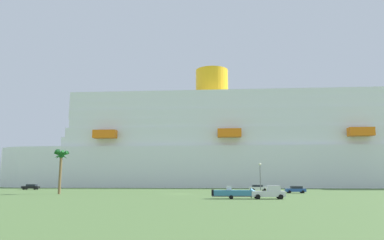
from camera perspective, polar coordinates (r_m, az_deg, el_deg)
ground_plane at (r=108.32m, az=0.95°, el=-11.05°), size 600.00×600.00×0.00m
cruise_ship at (r=142.13m, az=15.19°, el=-4.53°), size 225.69×51.12×54.83m
pickup_truck at (r=62.29m, az=12.26°, el=-11.29°), size 5.78×2.76×2.20m
small_boat_on_trailer at (r=61.63m, az=7.19°, el=-11.53°), size 8.94×2.57×2.15m
palm_tree at (r=83.66m, az=-20.23°, el=-5.75°), size 3.26×3.21×9.65m
street_lamp at (r=80.32m, az=10.86°, el=-8.35°), size 0.56×0.56×6.73m
parked_car_blue_suv at (r=86.35m, az=16.25°, el=-10.63°), size 4.68×2.38×1.58m
parked_car_white_van at (r=98.74m, az=10.52°, el=-10.60°), size 4.87×2.81×1.58m
parked_car_black_coupe at (r=116.12m, az=-24.39°, el=-9.71°), size 5.05×2.73×1.58m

